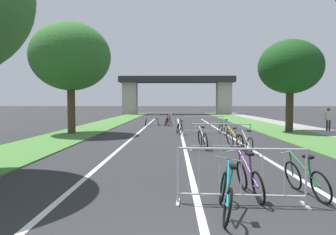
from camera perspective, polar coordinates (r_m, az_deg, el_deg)
The scene contains 26 objects.
grass_verge_left at distance 26.21m, azimuth -11.85°, elevation -1.30°, with size 3.06×56.08×0.05m, color #477A38.
grass_verge_right at distance 26.42m, azimuth 15.92°, elevation -1.32°, with size 3.06×56.08×0.05m, color #477A38.
sidewalk_path_right at distance 27.19m, azimuth 21.12°, elevation -1.25°, with size 2.04×56.08×0.08m, color gray.
lane_stripe_center at distance 18.85m, azimuth 2.44°, elevation -2.89°, with size 0.14×32.44×0.01m, color silver.
lane_stripe_right_lane at distance 19.10m, azimuth 10.38°, elevation -2.86°, with size 0.14×32.44×0.01m, color silver.
lane_stripe_left_lane at distance 18.98m, azimuth -5.54°, elevation -2.86°, with size 0.14×32.44×0.01m, color silver.
overpass_bridge at distance 48.93m, azimuth 1.62°, elevation 5.39°, with size 17.85×3.77×5.88m.
tree_left_oak_near at distance 19.25m, azimuth -17.45°, elevation 10.56°, with size 4.63×4.63×6.50m.
tree_right_maple_mid at distance 20.75m, azimuth 21.52°, elevation 8.58°, with size 3.89×3.89×5.71m.
crowd_barrier_nearest at distance 5.91m, azimuth 13.26°, elevation -10.51°, with size 2.38×0.58×1.05m.
crowd_barrier_second at distance 12.31m, azimuth 9.62°, elevation -3.55°, with size 2.37×0.46×1.05m.
crowd_barrier_third at distance 18.70m, azimuth 6.48°, elevation -1.36°, with size 2.38×0.55×1.05m.
crowd_barrier_fourth at distance 25.10m, azimuth -1.22°, elevation -0.29°, with size 2.37×0.48×1.05m.
bicycle_green_0 at distance 18.37m, azimuth 10.11°, elevation -1.97°, with size 0.54×1.61×0.93m.
bicycle_silver_1 at distance 12.69m, azimuth 6.37°, elevation -3.99°, with size 0.51×1.75×0.93m.
bicycle_purple_2 at distance 6.47m, azimuth 14.65°, elevation -10.83°, with size 0.54×1.61×0.93m.
bicycle_white_3 at distance 24.73m, azimuth -4.08°, elevation -0.74°, with size 0.48×1.64×0.88m.
bicycle_red_4 at distance 24.64m, azimuth -0.27°, elevation -0.72°, with size 0.56×1.63×0.94m.
bicycle_yellow_5 at distance 12.91m, azimuth 12.13°, elevation -3.99°, with size 0.77×1.62×0.95m.
bicycle_black_6 at distance 18.08m, azimuth 2.14°, elevation -2.03°, with size 0.49×1.68×0.98m.
bicycle_teal_7 at distance 5.43m, azimuth 10.52°, elevation -13.54°, with size 0.54×1.71×0.90m.
bicycle_orange_8 at distance 25.67m, azimuth -1.90°, elevation -0.57°, with size 0.47×1.62×0.92m.
bicycle_blue_9 at distance 25.45m, azimuth 0.21°, elevation -0.59°, with size 0.49×1.72×0.90m.
bicycle_green_10 at distance 6.84m, azimuth 23.93°, elevation -10.25°, with size 0.61×1.58×0.90m.
bicycle_silver_11 at distance 11.98m, azimuth 13.87°, elevation -4.56°, with size 0.51×1.65×0.86m.
pedestrian_in_red_jacket at distance 22.14m, azimuth 27.36°, elevation 0.03°, with size 0.56×0.26×1.52m.
Camera 1 is at (-0.44, -2.54, 1.87)m, focal length 33.23 mm.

